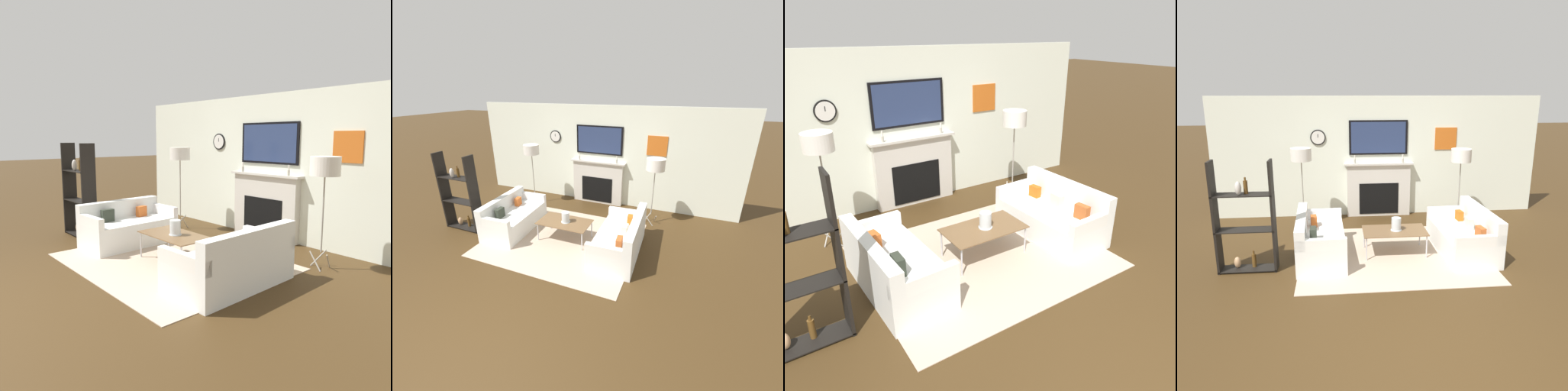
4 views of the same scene
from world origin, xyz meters
The scene contains 9 objects.
fireplace_wall centered at (0.00, 5.05, 1.24)m, with size 7.40×0.28×2.70m.
area_rug centered at (0.00, 2.73, 0.01)m, with size 3.20×2.65×0.01m.
couch_left centered at (-1.29, 2.73, 0.29)m, with size 0.86×1.64×0.77m.
couch_right centered at (1.30, 2.73, 0.28)m, with size 0.90×1.71×0.80m.
coffee_table centered at (0.04, 2.76, 0.41)m, with size 1.12×0.63×0.43m.
hurricane_candle centered at (0.06, 2.76, 0.53)m, with size 0.19×0.19×0.23m.
floor_lamp_left centered at (-1.66, 4.21, 1.55)m, with size 0.41×0.41×1.70m.
floor_lamp_right centered at (1.66, 4.21, 1.48)m, with size 0.42×0.42×1.64m.
shelf_unit centered at (-2.41, 2.32, 0.83)m, with size 0.92×0.28×1.80m.
Camera 3 is at (-2.53, -1.09, 2.94)m, focal length 35.00 mm.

